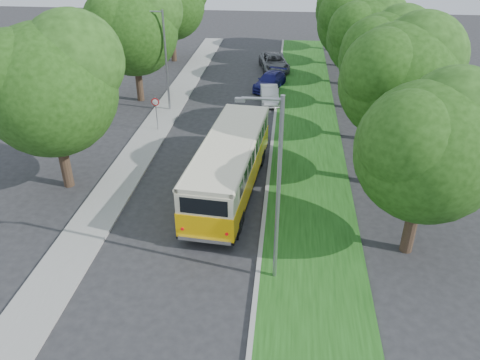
# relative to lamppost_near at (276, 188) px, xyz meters

# --- Properties ---
(ground) EXTENTS (120.00, 120.00, 0.00)m
(ground) POSITION_rel_lamppost_near_xyz_m (-4.21, 2.50, -4.37)
(ground) COLOR #262628
(ground) RESTS_ON ground
(curb) EXTENTS (0.20, 70.00, 0.15)m
(curb) POSITION_rel_lamppost_near_xyz_m (-0.61, 7.50, -4.29)
(curb) COLOR gray
(curb) RESTS_ON ground
(grass_verge) EXTENTS (4.50, 70.00, 0.13)m
(grass_verge) POSITION_rel_lamppost_near_xyz_m (1.74, 7.50, -4.30)
(grass_verge) COLOR #1A4412
(grass_verge) RESTS_ON ground
(sidewalk) EXTENTS (2.20, 70.00, 0.12)m
(sidewalk) POSITION_rel_lamppost_near_xyz_m (-9.01, 7.50, -4.31)
(sidewalk) COLOR gray
(sidewalk) RESTS_ON ground
(treeline) EXTENTS (24.27, 41.91, 9.46)m
(treeline) POSITION_rel_lamppost_near_xyz_m (-1.06, 20.49, 1.56)
(treeline) COLOR #332319
(treeline) RESTS_ON ground
(lamppost_near) EXTENTS (1.71, 0.16, 8.00)m
(lamppost_near) POSITION_rel_lamppost_near_xyz_m (0.00, 0.00, 0.00)
(lamppost_near) COLOR gray
(lamppost_near) RESTS_ON ground
(lamppost_far) EXTENTS (1.71, 0.16, 7.50)m
(lamppost_far) POSITION_rel_lamppost_near_xyz_m (-8.91, 18.50, -0.25)
(lamppost_far) COLOR gray
(lamppost_far) RESTS_ON ground
(warning_sign) EXTENTS (0.56, 0.10, 2.50)m
(warning_sign) POSITION_rel_lamppost_near_xyz_m (-8.71, 14.48, -2.66)
(warning_sign) COLOR gray
(warning_sign) RESTS_ON ground
(vintage_bus) EXTENTS (3.68, 10.92, 3.18)m
(vintage_bus) POSITION_rel_lamppost_near_xyz_m (-2.62, 6.69, -2.78)
(vintage_bus) COLOR #FFBB08
(vintage_bus) RESTS_ON ground
(car_silver) EXTENTS (3.29, 4.80, 1.52)m
(car_silver) POSITION_rel_lamppost_near_xyz_m (-2.46, 12.02, -3.61)
(car_silver) COLOR #BBBAC0
(car_silver) RESTS_ON ground
(car_white) EXTENTS (1.80, 4.03, 1.28)m
(car_white) POSITION_rel_lamppost_near_xyz_m (-1.21, 21.14, -3.73)
(car_white) COLOR silver
(car_white) RESTS_ON ground
(car_blue) EXTENTS (3.15, 4.97, 1.34)m
(car_blue) POSITION_rel_lamppost_near_xyz_m (-1.33, 24.61, -3.70)
(car_blue) COLOR navy
(car_blue) RESTS_ON ground
(car_grey) EXTENTS (3.44, 5.74, 1.49)m
(car_grey) POSITION_rel_lamppost_near_xyz_m (-1.21, 30.26, -3.62)
(car_grey) COLOR #53565A
(car_grey) RESTS_ON ground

